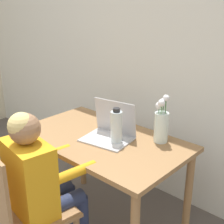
% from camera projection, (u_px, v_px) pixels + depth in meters
% --- Properties ---
extents(wall_back, '(6.40, 0.05, 2.50)m').
position_uv_depth(wall_back, '(134.00, 39.00, 2.50)').
color(wall_back, silver).
rests_on(wall_back, ground_plane).
extents(dining_table, '(1.12, 0.66, 0.70)m').
position_uv_depth(dining_table, '(102.00, 151.00, 2.07)').
color(dining_table, olive).
rests_on(dining_table, ground_plane).
extents(chair_occupied, '(0.45, 0.45, 0.89)m').
position_uv_depth(chair_occupied, '(22.00, 214.00, 1.69)').
color(chair_occupied, olive).
rests_on(chair_occupied, ground_plane).
extents(person_seated, '(0.37, 0.46, 1.04)m').
position_uv_depth(person_seated, '(39.00, 178.00, 1.70)').
color(person_seated, orange).
rests_on(person_seated, ground_plane).
extents(laptop, '(0.34, 0.29, 0.24)m').
position_uv_depth(laptop, '(110.00, 130.00, 2.02)').
color(laptop, '#B2B2B7').
rests_on(laptop, dining_table).
extents(flower_vase, '(0.09, 0.09, 0.31)m').
position_uv_depth(flower_vase, '(161.00, 123.00, 1.95)').
color(flower_vase, silver).
rests_on(flower_vase, dining_table).
extents(water_bottle, '(0.07, 0.07, 0.23)m').
position_uv_depth(water_bottle, '(116.00, 127.00, 1.93)').
color(water_bottle, silver).
rests_on(water_bottle, dining_table).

